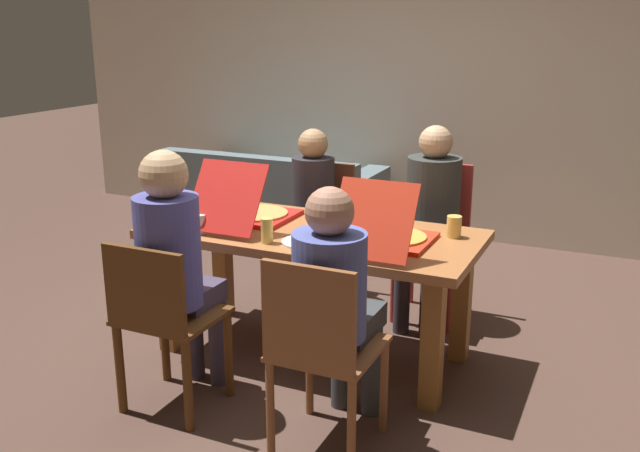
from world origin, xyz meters
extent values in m
plane|color=#4E362D|center=(0.00, 0.00, 0.00)|extent=(20.00, 20.00, 0.00)
cube|color=beige|center=(0.00, 2.64, 1.49)|extent=(7.55, 0.12, 2.97)
cube|color=#A66436|center=(0.00, 0.00, 0.72)|extent=(1.82, 0.84, 0.05)
cube|color=#9E632C|center=(-0.78, -0.29, 0.35)|extent=(0.10, 0.10, 0.69)
cube|color=#9E632C|center=(0.78, -0.29, 0.35)|extent=(0.10, 0.10, 0.69)
cube|color=#9E632C|center=(-0.78, 0.29, 0.35)|extent=(0.10, 0.10, 0.69)
cube|color=#9E632C|center=(0.78, 0.29, 0.35)|extent=(0.10, 0.10, 0.69)
cylinder|color=brown|center=(-0.19, 0.61, 0.23)|extent=(0.04, 0.04, 0.46)
cylinder|color=brown|center=(-0.57, 0.61, 0.23)|extent=(0.04, 0.04, 0.46)
cylinder|color=brown|center=(-0.19, 1.01, 0.23)|extent=(0.04, 0.04, 0.46)
cylinder|color=brown|center=(-0.57, 1.01, 0.23)|extent=(0.04, 0.04, 0.46)
cube|color=brown|center=(-0.38, 0.81, 0.47)|extent=(0.44, 0.46, 0.02)
cube|color=brown|center=(-0.38, 1.03, 0.69)|extent=(0.42, 0.03, 0.42)
cylinder|color=#362E39|center=(-0.31, 0.54, 0.24)|extent=(0.10, 0.10, 0.48)
cylinder|color=#362E39|center=(-0.45, 0.54, 0.24)|extent=(0.10, 0.10, 0.48)
cube|color=#362E39|center=(-0.38, 0.67, 0.53)|extent=(0.26, 0.29, 0.11)
cylinder|color=#2D2A30|center=(-0.38, 0.81, 0.75)|extent=(0.28, 0.28, 0.44)
sphere|color=tan|center=(-0.38, 0.81, 1.07)|extent=(0.20, 0.20, 0.20)
cylinder|color=#AC322D|center=(0.63, 0.61, 0.23)|extent=(0.04, 0.04, 0.46)
cylinder|color=#AC322D|center=(0.27, 0.61, 0.23)|extent=(0.04, 0.04, 0.46)
cylinder|color=#AC322D|center=(0.63, 0.98, 0.23)|extent=(0.04, 0.04, 0.46)
cylinder|color=#AC322D|center=(0.27, 0.98, 0.23)|extent=(0.04, 0.04, 0.46)
cube|color=#AC322D|center=(0.45, 0.79, 0.47)|extent=(0.41, 0.42, 0.02)
cube|color=#AC322D|center=(0.45, 0.99, 0.73)|extent=(0.39, 0.03, 0.49)
cylinder|color=#3D353E|center=(0.53, 0.49, 0.24)|extent=(0.10, 0.10, 0.48)
cylinder|color=#3D353E|center=(0.37, 0.49, 0.24)|extent=(0.10, 0.10, 0.48)
cube|color=#3D353E|center=(0.45, 0.63, 0.53)|extent=(0.30, 0.32, 0.11)
cylinder|color=#323634|center=(0.45, 0.79, 0.79)|extent=(0.33, 0.33, 0.51)
sphere|color=tan|center=(0.45, 0.79, 1.14)|extent=(0.21, 0.21, 0.21)
cylinder|color=#583315|center=(-0.58, -0.61, 0.23)|extent=(0.04, 0.04, 0.46)
cylinder|color=#583315|center=(-0.18, -0.61, 0.23)|extent=(0.04, 0.04, 0.46)
cylinder|color=#583315|center=(-0.58, -0.96, 0.23)|extent=(0.04, 0.04, 0.46)
cylinder|color=#583315|center=(-0.18, -0.96, 0.23)|extent=(0.04, 0.04, 0.46)
cube|color=#583315|center=(-0.38, -0.78, 0.47)|extent=(0.45, 0.42, 0.02)
cube|color=#583315|center=(-0.38, -0.97, 0.68)|extent=(0.43, 0.03, 0.39)
cylinder|color=#43394C|center=(-0.46, -0.51, 0.24)|extent=(0.10, 0.10, 0.48)
cylinder|color=#43394C|center=(-0.30, -0.51, 0.24)|extent=(0.10, 0.10, 0.48)
cube|color=#43394C|center=(-0.38, -0.64, 0.53)|extent=(0.28, 0.28, 0.11)
cylinder|color=#4E4F9B|center=(-0.38, -0.78, 0.80)|extent=(0.31, 0.31, 0.53)
sphere|color=tan|center=(-0.38, -0.78, 1.17)|extent=(0.23, 0.23, 0.23)
cylinder|color=brown|center=(0.26, -0.59, 0.23)|extent=(0.04, 0.04, 0.46)
cylinder|color=brown|center=(0.64, -0.59, 0.23)|extent=(0.04, 0.04, 0.46)
cylinder|color=brown|center=(0.26, -0.98, 0.23)|extent=(0.04, 0.04, 0.46)
cylinder|color=brown|center=(0.64, -0.98, 0.23)|extent=(0.04, 0.04, 0.46)
cube|color=brown|center=(0.45, -0.79, 0.47)|extent=(0.43, 0.45, 0.02)
cube|color=brown|center=(0.45, -0.99, 0.70)|extent=(0.41, 0.03, 0.44)
cylinder|color=#383B3E|center=(0.37, -0.46, 0.24)|extent=(0.10, 0.10, 0.48)
cylinder|color=#383B3E|center=(0.53, -0.46, 0.24)|extent=(0.10, 0.10, 0.48)
cube|color=#383B3E|center=(0.45, -0.61, 0.53)|extent=(0.29, 0.35, 0.11)
cylinder|color=#4E58A1|center=(0.45, -0.79, 0.76)|extent=(0.32, 0.32, 0.46)
sphere|color=#A7735A|center=(0.45, -0.79, 1.09)|extent=(0.21, 0.21, 0.21)
cube|color=red|center=(0.47, -0.01, 0.75)|extent=(0.40, 0.40, 0.02)
cylinder|color=gold|center=(0.47, -0.01, 0.77)|extent=(0.35, 0.35, 0.01)
cube|color=red|center=(0.47, -0.31, 0.94)|extent=(0.40, 0.21, 0.35)
cube|color=red|center=(-0.40, 0.08, 0.75)|extent=(0.41, 0.41, 0.03)
cylinder|color=#CE9149|center=(-0.40, 0.08, 0.77)|extent=(0.36, 0.36, 0.01)
cube|color=red|center=(-0.40, -0.24, 0.94)|extent=(0.41, 0.23, 0.35)
cylinder|color=white|center=(0.02, 0.18, 0.75)|extent=(0.24, 0.24, 0.01)
cone|color=#CD8646|center=(0.02, 0.18, 0.76)|extent=(0.13, 0.13, 0.02)
cylinder|color=white|center=(0.07, -0.22, 0.75)|extent=(0.25, 0.25, 0.01)
cone|color=#C88937|center=(0.07, -0.22, 0.76)|extent=(0.12, 0.12, 0.02)
cylinder|color=#E3C25C|center=(0.74, 0.20, 0.80)|extent=(0.08, 0.08, 0.12)
cylinder|color=silver|center=(-0.83, 0.29, 0.80)|extent=(0.06, 0.06, 0.11)
cylinder|color=#E3CA5B|center=(-0.12, -0.30, 0.81)|extent=(0.06, 0.06, 0.13)
cylinder|color=silver|center=(-0.52, -0.31, 0.79)|extent=(0.06, 0.06, 0.11)
cube|color=slate|center=(-1.30, 2.00, 0.22)|extent=(1.83, 0.89, 0.44)
cube|color=slate|center=(-1.30, 1.63, 0.61)|extent=(1.83, 0.16, 0.33)
cube|color=slate|center=(-2.12, 2.00, 0.53)|extent=(0.20, 0.85, 0.18)
cube|color=slate|center=(-0.49, 2.00, 0.53)|extent=(0.20, 0.85, 0.18)
camera|label=1|loc=(1.58, -3.34, 1.84)|focal=39.53mm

